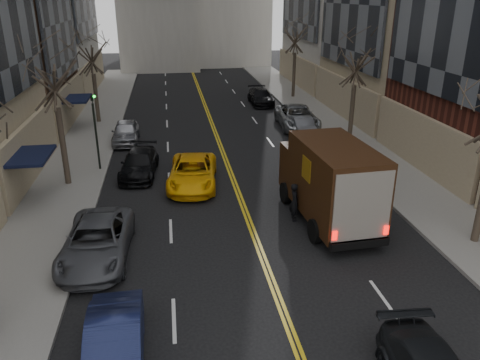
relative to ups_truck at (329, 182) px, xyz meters
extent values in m
cube|color=slate|center=(-12.49, 13.02, -1.80)|extent=(4.00, 66.00, 0.15)
cube|color=slate|center=(5.51, 13.02, -1.80)|extent=(4.00, 66.00, 0.15)
cube|color=black|center=(-13.49, 4.02, 0.53)|extent=(2.00, 3.00, 0.15)
cube|color=black|center=(-14.39, 4.02, -0.52)|extent=(0.20, 3.00, 2.50)
cube|color=black|center=(-13.49, 17.02, 0.53)|extent=(2.00, 3.00, 0.15)
cube|color=black|center=(-14.39, 17.02, -0.52)|extent=(0.20, 3.00, 2.50)
cylinder|color=#382D23|center=(-12.29, 6.02, 0.30)|extent=(0.30, 0.30, 4.05)
cylinder|color=#382D23|center=(-12.29, 19.02, 0.12)|extent=(0.30, 0.30, 3.69)
cylinder|color=#382D23|center=(5.31, 11.02, 0.17)|extent=(0.30, 0.30, 3.78)
cylinder|color=#382D23|center=(5.31, 26.02, 0.35)|extent=(0.30, 0.30, 4.14)
cylinder|color=black|center=(-10.89, 8.02, 0.18)|extent=(0.12, 0.12, 3.80)
imported|color=black|center=(-10.89, 8.02, 2.53)|extent=(0.15, 0.18, 0.90)
sphere|color=#0CE526|center=(-10.74, 7.92, 2.48)|extent=(0.14, 0.14, 0.14)
cube|color=black|center=(0.00, 0.00, -1.29)|extent=(2.74, 6.92, 0.32)
cube|color=black|center=(-0.15, 2.49, -0.23)|extent=(2.60, 1.95, 2.23)
cube|color=black|center=(0.04, -0.58, 0.25)|extent=(2.86, 5.34, 3.18)
cube|color=black|center=(0.20, -3.26, -1.29)|extent=(2.45, 0.34, 0.32)
cube|color=red|center=(-0.86, -3.35, -0.81)|extent=(0.19, 0.08, 0.37)
cube|color=red|center=(1.26, -3.22, -0.81)|extent=(0.19, 0.08, 0.37)
cube|color=gold|center=(-1.26, -0.61, 0.89)|extent=(0.10, 0.96, 0.95)
cube|color=gold|center=(1.32, -0.45, 0.89)|extent=(0.10, 0.96, 0.95)
cylinder|color=black|center=(-1.38, 2.15, -1.36)|extent=(0.36, 1.03, 1.02)
cylinder|color=black|center=(1.11, 2.30, -1.36)|extent=(0.36, 1.03, 1.02)
cylinder|color=black|center=(-1.14, -1.88, -1.36)|extent=(0.36, 1.03, 1.02)
cylinder|color=black|center=(1.36, -1.73, -1.36)|extent=(0.36, 1.03, 1.02)
cube|color=black|center=(-0.71, -9.79, -0.66)|extent=(0.13, 0.04, 0.09)
cube|color=blue|center=(-0.71, -9.82, -0.66)|extent=(0.10, 0.01, 0.06)
imported|color=#FFB80A|center=(-5.72, 5.03, -1.14)|extent=(3.03, 5.53, 1.47)
imported|color=black|center=(-1.45, 0.25, -0.99)|extent=(0.47, 0.67, 1.76)
imported|color=#13193E|center=(-8.59, -7.72, -1.17)|extent=(1.63, 4.33, 1.41)
imported|color=#4B4D53|center=(-9.79, -1.81, -1.14)|extent=(2.65, 5.36, 1.46)
imported|color=black|center=(-8.59, 7.05, -1.20)|extent=(2.28, 4.77, 1.34)
imported|color=#9E9FA5|center=(-9.79, 13.53, -1.14)|extent=(1.74, 4.32, 1.47)
imported|color=#4D4E54|center=(2.68, 13.38, -1.22)|extent=(1.54, 3.97, 1.29)
imported|color=#999CA0|center=(2.81, 15.42, -1.05)|extent=(3.05, 6.03, 1.64)
imported|color=black|center=(1.61, 23.65, -1.18)|extent=(1.99, 4.79, 1.39)
camera|label=1|loc=(-6.76, -18.18, 7.71)|focal=35.00mm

